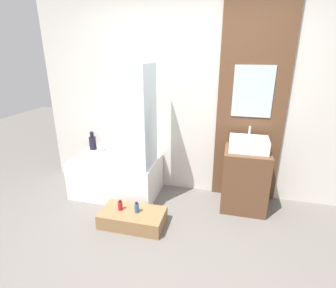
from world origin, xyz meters
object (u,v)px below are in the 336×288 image
object	(u,v)px
bathtub	(117,176)
sink	(249,144)
bottle_soap_primary	(120,206)
vase_round_light	(102,146)
wooden_step_bench	(133,218)
vase_tall_dark	(93,142)
bottle_soap_secondary	(137,208)

from	to	relation	value
bathtub	sink	xyz separation A→B (m)	(1.70, 0.08, 0.59)
sink	bottle_soap_primary	xyz separation A→B (m)	(-1.38, -0.70, -0.62)
sink	vase_round_light	xyz separation A→B (m)	(-2.03, 0.16, -0.27)
bathtub	wooden_step_bench	distance (m)	0.80
vase_tall_dark	bathtub	bearing A→B (deg)	-27.90
bottle_soap_secondary	bottle_soap_primary	bearing A→B (deg)	180.00
vase_tall_dark	bottle_soap_primary	size ratio (longest dim) A/B	2.18
vase_tall_dark	bottle_soap_secondary	bearing A→B (deg)	-41.30
sink	vase_tall_dark	distance (m)	2.19
vase_round_light	bottle_soap_primary	size ratio (longest dim) A/B	0.95
bathtub	bottle_soap_primary	xyz separation A→B (m)	(0.33, -0.63, -0.03)
bathtub	bottle_soap_secondary	world-z (taller)	bathtub
vase_tall_dark	bottle_soap_primary	world-z (taller)	vase_tall_dark
wooden_step_bench	vase_tall_dark	distance (m)	1.40
bottle_soap_secondary	vase_round_light	bearing A→B (deg)	134.56
bathtub	bottle_soap_secondary	size ratio (longest dim) A/B	8.75
sink	bottle_soap_primary	distance (m)	1.67
wooden_step_bench	sink	size ratio (longest dim) A/B	1.62
wooden_step_bench	vase_round_light	xyz separation A→B (m)	(-0.80, 0.87, 0.49)
bathtub	vase_round_light	bearing A→B (deg)	143.74
bathtub	wooden_step_bench	world-z (taller)	bathtub
vase_round_light	vase_tall_dark	bearing A→B (deg)	176.31
vase_tall_dark	bottle_soap_primary	xyz separation A→B (m)	(0.80, -0.88, -0.40)
wooden_step_bench	sink	xyz separation A→B (m)	(1.23, 0.70, 0.76)
vase_tall_dark	bottle_soap_secondary	size ratio (longest dim) A/B	2.06
wooden_step_bench	vase_tall_dark	xyz separation A→B (m)	(-0.94, 0.88, 0.54)
bottle_soap_primary	vase_round_light	bearing A→B (deg)	126.98
wooden_step_bench	bottle_soap_secondary	distance (m)	0.15
sink	vase_tall_dark	size ratio (longest dim) A/B	1.68
sink	bottle_soap_primary	bearing A→B (deg)	-153.00
bathtub	bottle_soap_primary	bearing A→B (deg)	-62.57
bathtub	vase_tall_dark	bearing A→B (deg)	152.10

